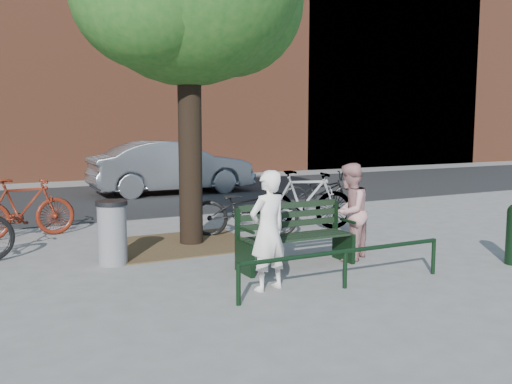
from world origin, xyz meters
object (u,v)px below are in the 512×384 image
bicycle_c (245,208)px  parked_car (172,167)px  litter_bin (112,232)px  person_right (350,212)px  park_bench (294,234)px  person_left (268,230)px

bicycle_c → parked_car: (0.81, 6.58, 0.26)m
bicycle_c → litter_bin: bearing=136.8°
person_right → bicycle_c: bearing=-109.6°
person_right → parked_car: parked_car is taller
litter_bin → park_bench: bearing=-29.0°
person_left → bicycle_c: person_left is taller
person_left → parked_car: size_ratio=0.32×
parked_car → person_left: bearing=168.0°
bicycle_c → person_right: bearing=-139.0°
litter_bin → bicycle_c: 2.86m
park_bench → litter_bin: size_ratio=1.82×
park_bench → parked_car: bearing=82.7°
litter_bin → bicycle_c: size_ratio=0.48×
park_bench → bicycle_c: size_ratio=0.88×
person_left → litter_bin: size_ratio=1.59×
parked_car → bicycle_c: bearing=172.8°
bicycle_c → parked_car: size_ratio=0.42×
person_left → parked_car: bearing=-114.5°
park_bench → parked_car: size_ratio=0.37×
park_bench → person_right: size_ratio=1.17×
person_left → person_right: (1.85, 0.81, -0.01)m
park_bench → person_left: (-0.90, -0.88, 0.28)m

